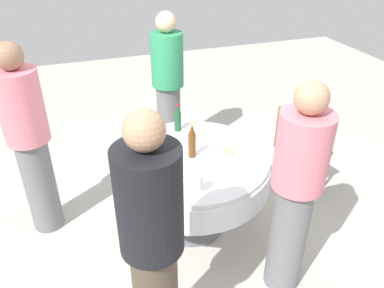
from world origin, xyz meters
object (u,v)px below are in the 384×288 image
wine_glass_right (198,181)px  person_north (168,85)px  wine_glass_left (167,142)px  plate_rear (188,171)px  chair_east (298,145)px  dining_table (192,172)px  person_mid (153,248)px  person_left (29,140)px  bottle_dark_green_north (178,118)px  plate_front (227,152)px  wine_glass_east (186,135)px  person_south (296,192)px  bottle_brown_south (192,141)px  plate_near (148,143)px  bottle_clear_mid (136,157)px

wine_glass_right → person_north: bearing=170.9°
wine_glass_left → plate_rear: 0.33m
wine_glass_right → chair_east: size_ratio=0.17×
dining_table → plate_rear: size_ratio=5.41×
wine_glass_right → person_mid: (0.56, -0.46, 0.05)m
wine_glass_right → plate_rear: 0.29m
dining_table → plate_rear: (0.20, -0.10, 0.16)m
plate_rear → person_mid: person_mid is taller
person_north → person_left: 1.61m
bottle_dark_green_north → plate_front: bearing=27.6°
wine_glass_east → wine_glass_left: bearing=-66.4°
person_south → chair_east: person_south is taller
dining_table → bottle_dark_green_north: (-0.46, 0.02, 0.27)m
dining_table → wine_glass_left: size_ratio=8.22×
wine_glass_right → wine_glass_left: bearing=-174.3°
chair_east → wine_glass_left: bearing=-95.7°
dining_table → bottle_brown_south: (0.00, -0.00, 0.29)m
wine_glass_east → plate_front: size_ratio=0.56×
plate_rear → person_mid: bearing=-29.7°
bottle_brown_south → plate_near: (-0.32, -0.29, -0.13)m
wine_glass_left → wine_glass_right: wine_glass_left is taller
dining_table → wine_glass_east: 0.32m
bottle_dark_green_north → person_mid: person_mid is taller
bottle_dark_green_north → bottle_clear_mid: bearing=-42.2°
wine_glass_right → plate_near: size_ratio=0.58×
wine_glass_east → bottle_dark_green_north: bearing=177.0°
wine_glass_right → person_south: bearing=59.2°
bottle_clear_mid → wine_glass_east: bearing=118.7°
plate_front → person_mid: person_mid is taller
dining_table → plate_near: plate_near is taller
wine_glass_left → plate_front: size_ratio=0.60×
wine_glass_east → person_left: bearing=-101.7°
person_mid → person_left: (-1.47, -0.65, -0.02)m
wine_glass_left → plate_rear: (0.31, 0.07, -0.10)m
bottle_brown_south → person_mid: 1.18m
bottle_brown_south → plate_rear: 0.26m
wine_glass_right → chair_east: (-0.66, 1.26, -0.33)m
dining_table → wine_glass_east: bearing=177.5°
plate_front → bottle_clear_mid: bearing=-88.1°
bottle_brown_south → wine_glass_right: bottle_brown_south is taller
person_north → plate_front: bearing=-77.0°
person_left → bottle_dark_green_north: bearing=-69.2°
bottle_dark_green_north → plate_rear: bearing=-10.8°
bottle_brown_south → plate_near: bottle_brown_south is taller
person_left → chair_east: size_ratio=1.93×
dining_table → person_north: (-1.26, 0.16, 0.27)m
person_north → person_left: person_left is taller
plate_near → bottle_brown_south: bearing=42.6°
person_south → person_left: (-1.25, -1.67, 0.03)m
chair_east → bottle_dark_green_north: bearing=-113.1°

